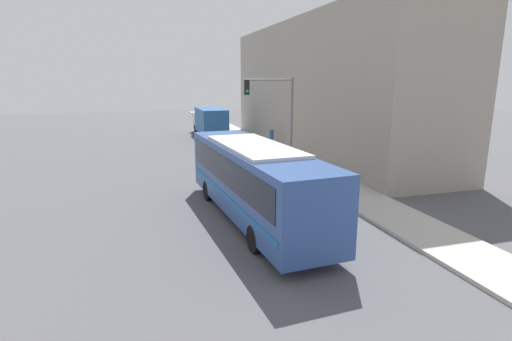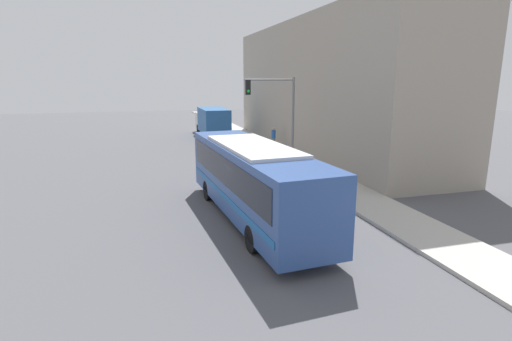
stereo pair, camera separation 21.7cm
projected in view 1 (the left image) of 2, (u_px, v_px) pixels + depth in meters
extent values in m
plane|color=#515156|center=(253.00, 220.00, 16.59)|extent=(120.00, 120.00, 0.00)
cube|color=#B7B2A8|center=(252.00, 141.00, 36.86)|extent=(2.57, 70.00, 0.15)
cube|color=#9E9384|center=(320.00, 87.00, 32.27)|extent=(6.00, 27.99, 10.11)
cube|color=#2D4C8C|center=(254.00, 179.00, 16.23)|extent=(3.22, 11.06, 2.64)
cube|color=black|center=(254.00, 168.00, 16.12)|extent=(3.20, 10.19, 1.10)
cube|color=#19599E|center=(254.00, 193.00, 16.36)|extent=(3.23, 10.63, 0.24)
cube|color=silver|center=(254.00, 146.00, 15.92)|extent=(2.68, 6.15, 0.16)
cylinder|color=black|center=(250.00, 186.00, 19.97)|extent=(0.35, 0.97, 0.95)
cylinder|color=black|center=(208.00, 190.00, 19.22)|extent=(0.35, 0.97, 0.95)
cylinder|color=black|center=(312.00, 230.00, 14.15)|extent=(0.35, 0.97, 0.95)
cylinder|color=black|center=(255.00, 239.00, 13.40)|extent=(0.35, 0.97, 0.95)
cube|color=#265999|center=(211.00, 121.00, 39.79)|extent=(2.42, 5.77, 2.39)
cube|color=silver|center=(205.00, 120.00, 43.61)|extent=(2.29, 2.24, 1.68)
cylinder|color=black|center=(196.00, 129.00, 43.13)|extent=(0.25, 0.90, 0.90)
cylinder|color=black|center=(203.00, 134.00, 38.75)|extent=(0.25, 0.90, 0.90)
cylinder|color=#999999|center=(317.00, 175.00, 22.32)|extent=(0.28, 0.28, 0.60)
sphere|color=#999999|center=(317.00, 169.00, 22.24)|extent=(0.26, 0.26, 0.26)
cylinder|color=#999999|center=(318.00, 175.00, 22.17)|extent=(0.12, 0.17, 0.12)
cylinder|color=slate|center=(292.00, 122.00, 25.81)|extent=(0.16, 0.16, 5.66)
cylinder|color=slate|center=(268.00, 80.00, 24.76)|extent=(3.20, 0.11, 0.11)
cube|color=black|center=(247.00, 87.00, 24.47)|extent=(0.30, 0.24, 0.90)
sphere|color=#19D83F|center=(247.00, 91.00, 24.39)|extent=(0.18, 0.18, 0.18)
cylinder|color=slate|center=(285.00, 155.00, 26.99)|extent=(0.06, 0.06, 1.02)
cylinder|color=#4C4C51|center=(285.00, 146.00, 26.85)|extent=(0.14, 0.14, 0.22)
cylinder|color=slate|center=(272.00, 143.00, 32.89)|extent=(0.28, 0.28, 0.80)
cylinder|color=#2659A5|center=(272.00, 134.00, 32.73)|extent=(0.34, 0.34, 0.67)
sphere|color=tan|center=(272.00, 129.00, 32.63)|extent=(0.22, 0.22, 0.22)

